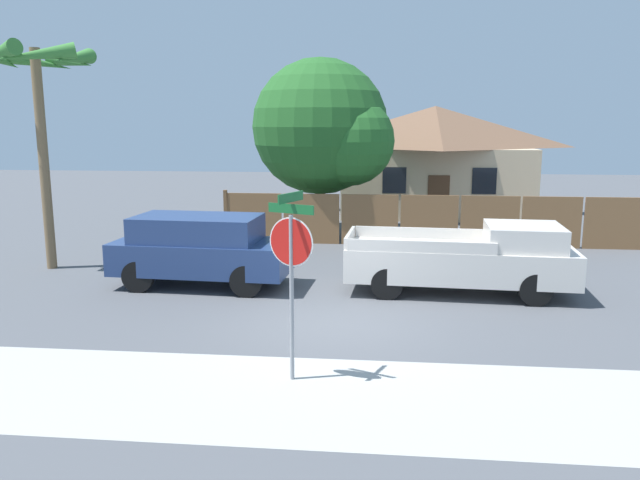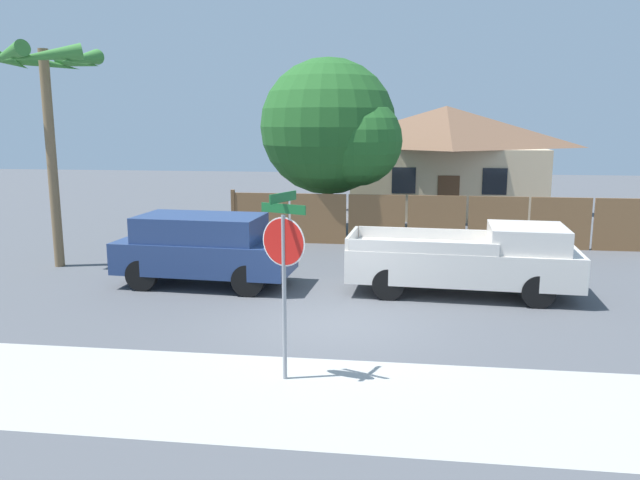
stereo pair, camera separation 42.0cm
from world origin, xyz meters
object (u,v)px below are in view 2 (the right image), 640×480
object	(u,v)px
oak_tree	(334,130)
house	(445,158)
red_suv	(204,247)
palm_tree	(45,78)
stop_sign	(284,256)
orange_pickup	(471,260)

from	to	relation	value
oak_tree	house	bearing A→B (deg)	54.96
oak_tree	red_suv	distance (m)	8.74
oak_tree	palm_tree	world-z (taller)	oak_tree
red_suv	stop_sign	world-z (taller)	stop_sign
house	orange_pickup	size ratio (longest dim) A/B	1.59
stop_sign	house	bearing A→B (deg)	101.71
red_suv	house	bearing A→B (deg)	67.32
red_suv	orange_pickup	size ratio (longest dim) A/B	0.82
house	red_suv	world-z (taller)	house
house	red_suv	size ratio (longest dim) A/B	1.94
red_suv	stop_sign	size ratio (longest dim) A/B	1.48
oak_tree	stop_sign	bearing A→B (deg)	-87.14
palm_tree	orange_pickup	xyz separation A→B (m)	(11.72, -1.54, -4.55)
oak_tree	orange_pickup	xyz separation A→B (m)	(4.25, -7.86, -3.04)
oak_tree	red_suv	world-z (taller)	oak_tree
orange_pickup	palm_tree	bearing A→B (deg)	176.00
red_suv	palm_tree	bearing A→B (deg)	166.37
palm_tree	stop_sign	size ratio (longest dim) A/B	2.02
palm_tree	house	bearing A→B (deg)	46.75
house	palm_tree	bearing A→B (deg)	-133.25
orange_pickup	stop_sign	world-z (taller)	stop_sign
house	oak_tree	distance (m)	7.89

